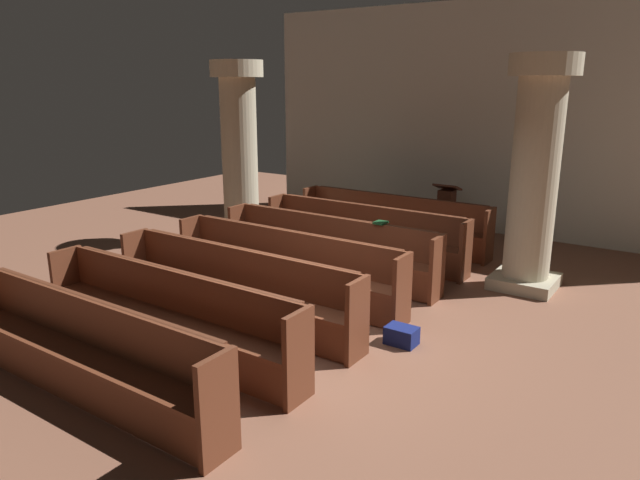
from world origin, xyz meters
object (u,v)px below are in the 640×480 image
Objects in this scene: pew_row_1 at (363,232)px; pew_row_2 at (328,246)px; pew_row_5 at (168,312)px; hymn_book at (381,223)px; pew_row_6 at (81,347)px; pillar_aisle_side at (535,171)px; pillar_far_side at (239,149)px; kneeler_box_navy at (402,336)px; pew_row_0 at (392,220)px; lectern at (446,215)px; pew_row_3 at (286,264)px; pew_row_4 at (233,285)px.

pew_row_1 is 1.00× the size of pew_row_2.
hymn_book is (0.81, 3.41, 0.45)m from pew_row_5.
pillar_aisle_side reaches higher than pew_row_6.
pew_row_2 is 3.07m from pillar_far_side.
kneeler_box_navy is (2.05, 1.69, -0.39)m from pew_row_5.
kneeler_box_navy is at bearing -60.87° from pew_row_0.
hymn_book is at bearing -85.75° from lectern.
pew_row_3 is at bearing -90.00° from pew_row_1.
pew_row_1 is 1.00× the size of pew_row_4.
pew_row_1 is 1.08m from pew_row_2.
pillar_far_side is at bearing -144.19° from lectern.
pillar_far_side is (-2.63, 3.11, 1.24)m from pew_row_4.
pillar_aisle_side reaches higher than lectern.
pew_row_5 is 1.11× the size of pillar_aisle_side.
pew_row_3 is at bearing -90.00° from pew_row_0.
lectern is at bearing 79.91° from pew_row_2.
pew_row_6 is (0.00, -4.30, 0.00)m from pew_row_2.
pew_row_6 is at bearing -90.00° from pew_row_1.
pew_row_3 is 3.55m from pillar_far_side.
pillar_far_side reaches higher than pew_row_5.
pew_row_5 is at bearing 90.00° from pew_row_6.
pew_row_2 is 1.00× the size of pew_row_6.
pew_row_6 is 1.11× the size of pillar_far_side.
pew_row_4 is 2.52m from hymn_book.
pew_row_4 is at bearing -163.23° from kneeler_box_navy.
pew_row_0 is 5.38m from pew_row_5.
hymn_book reaches higher than pew_row_5.
pew_row_3 is (0.00, -3.23, 0.00)m from pew_row_0.
hymn_book is (0.81, -0.89, 0.45)m from pew_row_1.
pillar_aisle_side is 5.33m from pillar_far_side.
pillar_far_side is at bearing 151.98° from kneeler_box_navy.
pew_row_4 is at bearing -128.05° from pillar_aisle_side.
pillar_aisle_side is (2.68, 1.28, 1.24)m from pew_row_2.
pew_row_5 is (0.00, -4.30, 0.00)m from pew_row_1.
hymn_book is at bearing -12.71° from pillar_far_side.
pew_row_2 is 1.11× the size of pillar_aisle_side.
pew_row_1 is 18.51× the size of hymn_book.
pew_row_0 is 3.15m from pillar_far_side.
pew_row_2 is 3.33m from lectern.
pew_row_3 and pew_row_6 have the same top height.
lectern is at bearing 75.17° from pew_row_1.
pew_row_3 is 1.11× the size of pillar_aisle_side.
hymn_book is (-1.87, -1.09, -0.79)m from pillar_aisle_side.
pew_row_2 is at bearing -154.56° from pillar_aisle_side.
hymn_book reaches higher than pew_row_6.
lectern is 2.99× the size of kneeler_box_navy.
kneeler_box_navy is (2.05, -1.53, -0.39)m from pew_row_2.
hymn_book is at bearing -47.61° from pew_row_1.
pew_row_0 is 1.11× the size of pillar_far_side.
pew_row_1 is 2.15m from pew_row_3.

